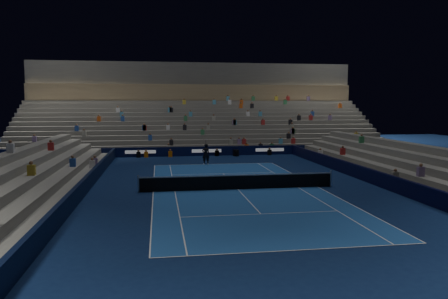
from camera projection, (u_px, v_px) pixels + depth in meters
The scene contains 11 objects.
ground at pixel (238, 189), 28.07m from camera, with size 90.00×90.00×0.00m, color #0B1B43.
court_surface at pixel (238, 189), 28.07m from camera, with size 10.97×23.77×0.01m, color #1B4C99.
sponsor_barrier_far at pixel (206, 151), 46.20m from camera, with size 44.00×0.25×1.00m, color black.
sponsor_barrier_east at pixel (376, 178), 29.48m from camera, with size 0.25×37.00×1.00m, color black.
sponsor_barrier_west at pixel (84, 186), 26.56m from camera, with size 0.25×37.00×1.00m, color black.
grandstand_main at pixel (198, 121), 55.13m from camera, with size 44.00×15.20×11.20m.
grandstand_east at pixel (423, 171), 29.96m from camera, with size 5.00×37.00×2.50m.
grandstand_west at pixel (25, 181), 25.99m from camera, with size 5.00×37.00×2.50m.
tennis_net at pixel (238, 182), 28.02m from camera, with size 12.90×0.10×1.10m.
tennis_player at pixel (206, 154), 39.42m from camera, with size 0.71×0.46×1.94m, color black.
broadcast_camera at pixel (236, 153), 45.90m from camera, with size 0.59×1.01×0.68m.
Camera 1 is at (-5.09, -27.17, 5.60)m, focal length 34.35 mm.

